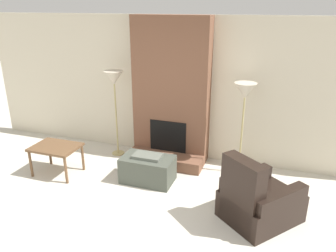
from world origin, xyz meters
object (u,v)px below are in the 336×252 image
Objects in this scene: floor_lamp_left at (114,82)px; floor_lamp_right at (245,95)px; armchair at (257,202)px; side_table at (56,150)px; ottoman at (148,169)px.

floor_lamp_left is 1.03× the size of floor_lamp_right.
armchair is 1.57× the size of side_table.
armchair is 3.37m from side_table.
ottoman is 1.98m from floor_lamp_right.
ottoman is 1.09× the size of side_table.
floor_lamp_left is (-2.74, 1.29, 1.16)m from armchair.
side_table is at bearing -160.44° from floor_lamp_right.
floor_lamp_right reaches higher than side_table.
ottoman is at bearing 9.26° from side_table.
floor_lamp_left reaches higher than side_table.
ottoman is at bearing -150.14° from floor_lamp_right.
armchair is 0.75× the size of floor_lamp_left.
armchair reaches higher than ottoman.
side_table is (-1.57, -0.26, 0.22)m from ottoman.
floor_lamp_right is (-0.40, 1.29, 1.11)m from armchair.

